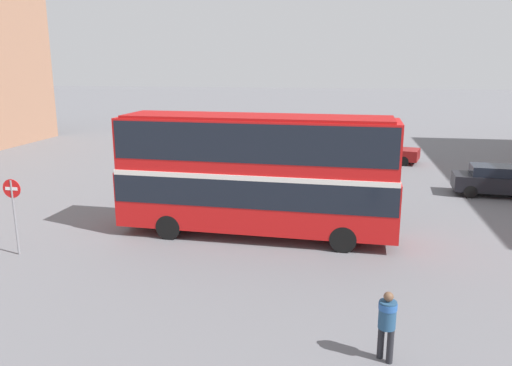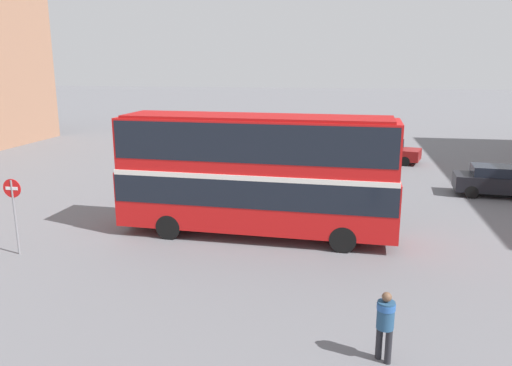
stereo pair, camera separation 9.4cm
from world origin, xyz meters
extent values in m
plane|color=slate|center=(0.00, 0.00, 0.00)|extent=(240.00, 240.00, 0.00)
cube|color=red|center=(-0.56, -0.06, 1.50)|extent=(10.92, 2.82, 2.17)
cube|color=red|center=(-0.56, -0.06, 3.64)|extent=(10.75, 2.74, 2.11)
cube|color=black|center=(-0.56, -0.06, 1.99)|extent=(10.81, 2.85, 1.07)
cube|color=black|center=(-0.56, -0.06, 3.89)|extent=(10.59, 2.77, 1.44)
cube|color=silver|center=(-0.56, -0.06, 2.61)|extent=(10.81, 2.84, 0.20)
cube|color=#A91111|center=(-0.56, -0.06, 4.74)|extent=(10.26, 2.55, 0.10)
cylinder|color=black|center=(2.94, 0.94, 0.49)|extent=(0.99, 0.33, 0.98)
cylinder|color=black|center=(2.87, -1.27, 0.49)|extent=(0.99, 0.33, 0.98)
cylinder|color=black|center=(-3.78, 1.15, 0.49)|extent=(0.99, 0.33, 0.98)
cylinder|color=black|center=(-3.85, -1.06, 0.49)|extent=(0.99, 0.33, 0.98)
cylinder|color=#232328|center=(3.99, -8.13, 0.42)|extent=(0.16, 0.16, 0.83)
cylinder|color=#232328|center=(3.80, -7.96, 0.42)|extent=(0.16, 0.16, 0.83)
cylinder|color=navy|center=(3.89, -8.04, 1.16)|extent=(0.56, 0.56, 0.66)
cylinder|color=#28569E|center=(3.89, -8.04, 1.37)|extent=(0.60, 0.60, 0.14)
sphere|color=brown|center=(3.89, -8.04, 1.61)|extent=(0.22, 0.22, 0.22)
cube|color=maroon|center=(5.69, 16.47, 0.64)|extent=(4.69, 2.92, 0.73)
cube|color=black|center=(5.52, 16.52, 1.29)|extent=(2.62, 2.21, 0.57)
cylinder|color=black|center=(7.21, 16.97, 0.32)|extent=(0.68, 0.37, 0.64)
cylinder|color=black|center=(6.78, 15.31, 0.32)|extent=(0.68, 0.37, 0.64)
cylinder|color=black|center=(4.59, 17.64, 0.32)|extent=(0.68, 0.37, 0.64)
cylinder|color=black|center=(4.17, 15.98, 0.32)|extent=(0.68, 0.37, 0.64)
cube|color=black|center=(10.58, 8.15, 0.68)|extent=(4.28, 2.13, 0.81)
cube|color=black|center=(10.42, 8.16, 1.34)|extent=(2.28, 1.79, 0.50)
cylinder|color=black|center=(9.37, 9.06, 0.33)|extent=(0.67, 0.27, 0.66)
cylinder|color=black|center=(9.24, 7.45, 0.33)|extent=(0.67, 0.27, 0.66)
cube|color=navy|center=(-2.91, 11.19, 0.64)|extent=(4.29, 2.50, 0.76)
cube|color=black|center=(-2.76, 11.22, 1.28)|extent=(2.36, 1.95, 0.53)
cylinder|color=black|center=(-3.99, 10.17, 0.31)|extent=(0.64, 0.33, 0.61)
cylinder|color=black|center=(-4.29, 11.72, 0.31)|extent=(0.64, 0.33, 0.61)
cylinder|color=black|center=(-1.54, 10.65, 0.31)|extent=(0.64, 0.33, 0.61)
cylinder|color=black|center=(-1.84, 12.20, 0.31)|extent=(0.64, 0.33, 0.61)
cylinder|color=gray|center=(-8.62, -3.57, 1.38)|extent=(0.08, 0.08, 2.75)
cylinder|color=red|center=(-8.62, -3.57, 2.45)|extent=(0.67, 0.03, 0.67)
cube|color=white|center=(-8.62, -3.57, 2.45)|extent=(0.47, 0.04, 0.11)
camera|label=1|loc=(2.75, -18.71, 6.73)|focal=35.00mm
camera|label=2|loc=(2.85, -18.70, 6.73)|focal=35.00mm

